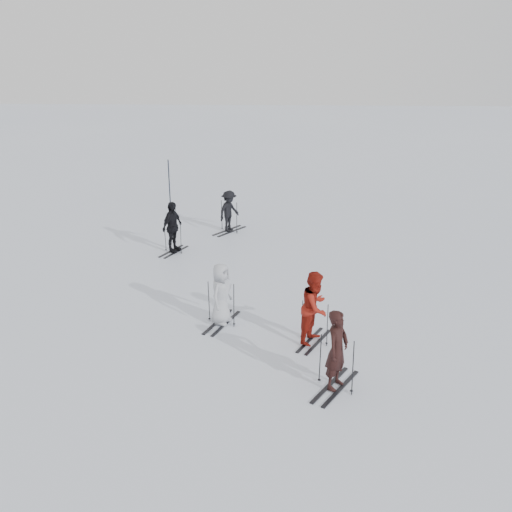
{
  "coord_description": "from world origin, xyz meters",
  "views": [
    {
      "loc": [
        0.83,
        -15.3,
        6.99
      ],
      "look_at": [
        0.0,
        1.0,
        1.0
      ],
      "focal_mm": 40.0,
      "sensor_mm": 36.0,
      "label": 1
    }
  ],
  "objects": [
    {
      "name": "skis_grey",
      "position": [
        -0.8,
        -1.56,
        0.61
      ],
      "size": [
        1.87,
        1.42,
        1.22
      ],
      "primitive_type": null,
      "rotation": [
        0.0,
        0.0,
        1.21
      ],
      "color": "black",
      "rests_on": "ground"
    },
    {
      "name": "skier_grey",
      "position": [
        -0.8,
        -1.56,
        0.84
      ],
      "size": [
        0.79,
        0.95,
        1.67
      ],
      "primitive_type": "imported",
      "rotation": [
        0.0,
        0.0,
        1.21
      ],
      "color": "#AEB1B8",
      "rests_on": "ground"
    },
    {
      "name": "skier_near_dark",
      "position": [
        2.01,
        -4.52,
        0.9
      ],
      "size": [
        0.71,
        0.79,
        1.81
      ],
      "primitive_type": "imported",
      "rotation": [
        0.0,
        0.0,
        1.03
      ],
      "color": "black",
      "rests_on": "ground"
    },
    {
      "name": "skier_red",
      "position": [
        1.64,
        -2.47,
        0.93
      ],
      "size": [
        1.03,
        1.12,
        1.86
      ],
      "primitive_type": "imported",
      "rotation": [
        0.0,
        0.0,
        1.1
      ],
      "color": "maroon",
      "rests_on": "ground"
    },
    {
      "name": "skis_red",
      "position": [
        1.64,
        -2.47,
        0.56
      ],
      "size": [
        1.74,
        1.42,
        1.12
      ],
      "primitive_type": null,
      "rotation": [
        0.0,
        0.0,
        1.1
      ],
      "color": "black",
      "rests_on": "ground"
    },
    {
      "name": "skis_uphill_left",
      "position": [
        -3.15,
        4.01,
        0.56
      ],
      "size": [
        1.73,
        1.37,
        1.12
      ],
      "primitive_type": null,
      "rotation": [
        0.0,
        0.0,
        1.15
      ],
      "color": "black",
      "rests_on": "ground"
    },
    {
      "name": "piste_marker",
      "position": [
        -4.41,
        9.9,
        1.13
      ],
      "size": [
        0.06,
        0.06,
        2.26
      ],
      "primitive_type": "cylinder",
      "rotation": [
        0.0,
        0.0,
        -0.2
      ],
      "color": "black",
      "rests_on": "ground"
    },
    {
      "name": "skis_near_dark",
      "position": [
        2.01,
        -4.52,
        0.63
      ],
      "size": [
        1.96,
        1.68,
        1.27
      ],
      "primitive_type": null,
      "rotation": [
        0.0,
        0.0,
        1.03
      ],
      "color": "black",
      "rests_on": "ground"
    },
    {
      "name": "ground",
      "position": [
        0.0,
        0.0,
        0.0
      ],
      "size": [
        120.0,
        120.0,
        0.0
      ],
      "primitive_type": "plane",
      "color": "silver",
      "rests_on": "ground"
    },
    {
      "name": "skis_uphill_far",
      "position": [
        -1.36,
        6.58,
        0.64
      ],
      "size": [
        1.98,
        1.77,
        1.29
      ],
      "primitive_type": null,
      "rotation": [
        0.0,
        0.0,
        0.96
      ],
      "color": "black",
      "rests_on": "ground"
    },
    {
      "name": "skier_uphill_left",
      "position": [
        -3.15,
        4.01,
        0.92
      ],
      "size": [
        0.85,
        1.17,
        1.84
      ],
      "primitive_type": "imported",
      "rotation": [
        0.0,
        0.0,
        1.15
      ],
      "color": "black",
      "rests_on": "ground"
    },
    {
      "name": "skier_uphill_far",
      "position": [
        -1.36,
        6.58,
        0.82
      ],
      "size": [
        1.11,
        1.22,
        1.64
      ],
      "primitive_type": "imported",
      "rotation": [
        0.0,
        0.0,
        0.96
      ],
      "color": "black",
      "rests_on": "ground"
    }
  ]
}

